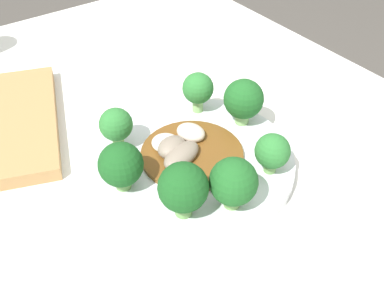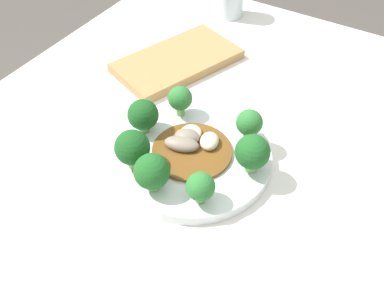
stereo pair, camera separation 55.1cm
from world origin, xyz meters
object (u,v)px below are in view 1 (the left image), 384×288
object	(u,v)px
broccoli_north	(121,165)
stirfry_center	(185,150)
broccoli_southwest	(272,152)
broccoli_northeast	(116,125)
plate	(192,161)
broccoli_west	(233,182)
broccoli_northwest	(183,188)
broccoli_south	(244,100)
broccoli_southeast	(198,89)
cutting_board	(7,124)

from	to	relation	value
broccoli_north	stirfry_center	bearing A→B (deg)	-87.20
stirfry_center	broccoli_southwest	bearing A→B (deg)	-141.82
broccoli_southwest	broccoli_northeast	size ratio (longest dim) A/B	0.92
plate	broccoli_northeast	size ratio (longest dim) A/B	4.52
broccoli_west	broccoli_northwest	bearing A→B (deg)	67.04
broccoli_north	broccoli_south	size ratio (longest dim) A/B	0.93
broccoli_southwest	broccoli_west	world-z (taller)	broccoli_west
broccoli_west	broccoli_south	size ratio (longest dim) A/B	0.97
broccoli_north	stirfry_center	size ratio (longest dim) A/B	0.47
broccoli_southeast	plate	bearing A→B (deg)	139.41
broccoli_northwest	plate	bearing A→B (deg)	-41.34
plate	broccoli_southwest	size ratio (longest dim) A/B	4.89
broccoli_north	broccoli_northwest	distance (m)	0.08
broccoli_south	cutting_board	world-z (taller)	broccoli_south
broccoli_northwest	broccoli_southwest	bearing A→B (deg)	-92.77
broccoli_northwest	cutting_board	distance (m)	0.32
broccoli_northeast	broccoli_southeast	distance (m)	0.13
broccoli_north	broccoli_west	distance (m)	0.13
broccoli_southwest	plate	bearing A→B (deg)	38.32
broccoli_north	broccoli_south	distance (m)	0.20
broccoli_southwest	broccoli_northeast	distance (m)	0.20
broccoli_southwest	cutting_board	world-z (taller)	broccoli_southwest
plate	broccoli_northwest	xyz separation A→B (m)	(-0.07, 0.06, 0.05)
broccoli_north	broccoli_northwest	bearing A→B (deg)	-155.49
broccoli_northeast	broccoli_northwest	bearing A→B (deg)	-178.49
plate	broccoli_south	bearing A→B (deg)	-80.27
broccoli_northeast	broccoli_southeast	world-z (taller)	broccoli_southeast
broccoli_southeast	broccoli_north	bearing A→B (deg)	113.89
broccoli_southwest	broccoli_south	world-z (taller)	broccoli_south
broccoli_northwest	broccoli_west	size ratio (longest dim) A/B	1.07
broccoli_north	cutting_board	xyz separation A→B (m)	(0.22, 0.07, -0.04)
stirfry_center	broccoli_northeast	bearing A→B (deg)	44.20
broccoli_northwest	broccoli_south	xyz separation A→B (m)	(0.09, -0.16, -0.00)
broccoli_west	stirfry_center	distance (m)	0.11
broccoli_southeast	cutting_board	world-z (taller)	broccoli_southeast
broccoli_southwest	broccoli_southeast	xyz separation A→B (m)	(0.16, -0.00, 0.01)
broccoli_north	broccoli_west	bearing A→B (deg)	-138.50
broccoli_west	stirfry_center	size ratio (longest dim) A/B	0.49
broccoli_northeast	broccoli_south	world-z (taller)	broccoli_south
broccoli_north	cutting_board	world-z (taller)	broccoli_north
broccoli_south	broccoli_southwest	bearing A→B (deg)	159.26
broccoli_southwest	broccoli_south	bearing A→B (deg)	-20.74
plate	broccoli_northeast	xyz separation A→B (m)	(0.07, 0.07, 0.05)
broccoli_northeast	stirfry_center	bearing A→B (deg)	-135.80
broccoli_southeast	cutting_board	xyz separation A→B (m)	(0.15, 0.24, -0.05)
plate	broccoli_southwest	xyz separation A→B (m)	(-0.08, -0.06, 0.04)
broccoli_northeast	broccoli_north	bearing A→B (deg)	155.75
cutting_board	broccoli_west	bearing A→B (deg)	-153.32
broccoli_northwest	broccoli_south	distance (m)	0.19
broccoli_southeast	broccoli_south	xyz separation A→B (m)	(-0.06, -0.03, 0.00)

